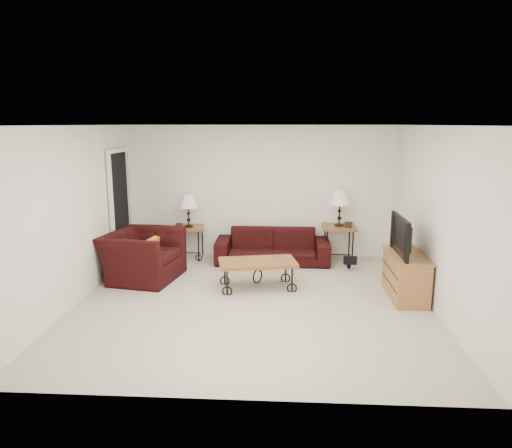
{
  "coord_description": "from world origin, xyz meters",
  "views": [
    {
      "loc": [
        0.42,
        -6.46,
        2.52
      ],
      "look_at": [
        0.0,
        0.7,
        1.0
      ],
      "focal_mm": 33.28,
      "sensor_mm": 36.0,
      "label": 1
    }
  ],
  "objects_px": {
    "sofa": "(273,246)",
    "backpack": "(349,256)",
    "side_table_right": "(338,243)",
    "side_table_left": "(189,242)",
    "armchair": "(143,256)",
    "lamp_left": "(188,211)",
    "television": "(407,236)",
    "coffee_table": "(258,275)",
    "lamp_right": "(340,208)",
    "tv_stand": "(405,276)"
  },
  "relations": [
    {
      "from": "sofa",
      "to": "backpack",
      "type": "distance_m",
      "value": 1.41
    },
    {
      "from": "side_table_right",
      "to": "backpack",
      "type": "relative_size",
      "value": 1.45
    },
    {
      "from": "sofa",
      "to": "side_table_left",
      "type": "bearing_deg",
      "value": 173.54
    },
    {
      "from": "side_table_left",
      "to": "armchair",
      "type": "distance_m",
      "value": 1.37
    },
    {
      "from": "sofa",
      "to": "lamp_left",
      "type": "bearing_deg",
      "value": 173.54
    },
    {
      "from": "armchair",
      "to": "lamp_left",
      "type": "bearing_deg",
      "value": -11.68
    },
    {
      "from": "sofa",
      "to": "armchair",
      "type": "xyz_separation_m",
      "value": [
        -2.1,
        -1.09,
        0.09
      ]
    },
    {
      "from": "television",
      "to": "armchair",
      "type": "bearing_deg",
      "value": -98.46
    },
    {
      "from": "lamp_left",
      "to": "coffee_table",
      "type": "xyz_separation_m",
      "value": [
        1.39,
        -1.62,
        -0.7
      ]
    },
    {
      "from": "backpack",
      "to": "television",
      "type": "bearing_deg",
      "value": -64.29
    },
    {
      "from": "sofa",
      "to": "television",
      "type": "relative_size",
      "value": 2.14
    },
    {
      "from": "sofa",
      "to": "coffee_table",
      "type": "distance_m",
      "value": 1.46
    },
    {
      "from": "sofa",
      "to": "lamp_left",
      "type": "relative_size",
      "value": 3.39
    },
    {
      "from": "lamp_right",
      "to": "sofa",
      "type": "bearing_deg",
      "value": -171.65
    },
    {
      "from": "sofa",
      "to": "lamp_left",
      "type": "distance_m",
      "value": 1.71
    },
    {
      "from": "backpack",
      "to": "tv_stand",
      "type": "bearing_deg",
      "value": -63.6
    },
    {
      "from": "lamp_right",
      "to": "backpack",
      "type": "relative_size",
      "value": 1.45
    },
    {
      "from": "sofa",
      "to": "backpack",
      "type": "height_order",
      "value": "sofa"
    },
    {
      "from": "coffee_table",
      "to": "tv_stand",
      "type": "xyz_separation_m",
      "value": [
        2.2,
        -0.25,
        0.11
      ]
    },
    {
      "from": "sofa",
      "to": "lamp_right",
      "type": "relative_size",
      "value": 3.12
    },
    {
      "from": "side_table_right",
      "to": "tv_stand",
      "type": "bearing_deg",
      "value": -67.53
    },
    {
      "from": "sofa",
      "to": "armchair",
      "type": "bearing_deg",
      "value": -152.66
    },
    {
      "from": "armchair",
      "to": "backpack",
      "type": "distance_m",
      "value": 3.55
    },
    {
      "from": "television",
      "to": "backpack",
      "type": "xyz_separation_m",
      "value": [
        -0.62,
        1.37,
        -0.71
      ]
    },
    {
      "from": "lamp_right",
      "to": "tv_stand",
      "type": "relative_size",
      "value": 0.61
    },
    {
      "from": "coffee_table",
      "to": "armchair",
      "type": "xyz_separation_m",
      "value": [
        -1.91,
        0.36,
        0.18
      ]
    },
    {
      "from": "lamp_left",
      "to": "side_table_left",
      "type": "bearing_deg",
      "value": 0.0
    },
    {
      "from": "lamp_left",
      "to": "side_table_right",
      "type": "bearing_deg",
      "value": 0.0
    },
    {
      "from": "coffee_table",
      "to": "armchair",
      "type": "height_order",
      "value": "armchair"
    },
    {
      "from": "tv_stand",
      "to": "side_table_right",
      "type": "bearing_deg",
      "value": 112.47
    },
    {
      "from": "side_table_right",
      "to": "coffee_table",
      "type": "bearing_deg",
      "value": -131.21
    },
    {
      "from": "side_table_right",
      "to": "lamp_left",
      "type": "distance_m",
      "value": 2.88
    },
    {
      "from": "side_table_right",
      "to": "coffee_table",
      "type": "xyz_separation_m",
      "value": [
        -1.42,
        -1.62,
        -0.11
      ]
    },
    {
      "from": "lamp_right",
      "to": "armchair",
      "type": "height_order",
      "value": "lamp_right"
    },
    {
      "from": "tv_stand",
      "to": "armchair",
      "type": "bearing_deg",
      "value": 171.59
    },
    {
      "from": "armchair",
      "to": "tv_stand",
      "type": "xyz_separation_m",
      "value": [
        4.11,
        -0.61,
        -0.07
      ]
    },
    {
      "from": "sofa",
      "to": "coffee_table",
      "type": "relative_size",
      "value": 1.77
    },
    {
      "from": "side_table_right",
      "to": "sofa",
      "type": "bearing_deg",
      "value": -171.65
    },
    {
      "from": "coffee_table",
      "to": "lamp_left",
      "type": "bearing_deg",
      "value": 130.62
    },
    {
      "from": "coffee_table",
      "to": "television",
      "type": "bearing_deg",
      "value": -6.56
    },
    {
      "from": "sofa",
      "to": "side_table_right",
      "type": "xyz_separation_m",
      "value": [
        1.23,
        0.18,
        0.03
      ]
    },
    {
      "from": "side_table_right",
      "to": "lamp_left",
      "type": "xyz_separation_m",
      "value": [
        -2.82,
        0.0,
        0.59
      ]
    },
    {
      "from": "sofa",
      "to": "coffee_table",
      "type": "height_order",
      "value": "sofa"
    },
    {
      "from": "side_table_right",
      "to": "lamp_right",
      "type": "xyz_separation_m",
      "value": [
        0.0,
        0.0,
        0.67
      ]
    },
    {
      "from": "armchair",
      "to": "tv_stand",
      "type": "bearing_deg",
      "value": -88.01
    },
    {
      "from": "lamp_right",
      "to": "tv_stand",
      "type": "bearing_deg",
      "value": -67.53
    },
    {
      "from": "lamp_left",
      "to": "tv_stand",
      "type": "bearing_deg",
      "value": -27.57
    },
    {
      "from": "armchair",
      "to": "television",
      "type": "xyz_separation_m",
      "value": [
        4.08,
        -0.61,
        0.54
      ]
    },
    {
      "from": "side_table_left",
      "to": "lamp_right",
      "type": "height_order",
      "value": "lamp_right"
    },
    {
      "from": "side_table_left",
      "to": "side_table_right",
      "type": "height_order",
      "value": "side_table_right"
    }
  ]
}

